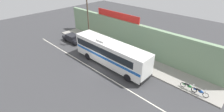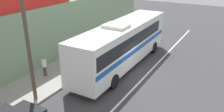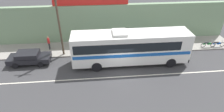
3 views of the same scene
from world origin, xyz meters
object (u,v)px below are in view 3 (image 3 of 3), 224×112
object	(u,v)px
intercity_bus	(130,46)
motorcycle_red	(218,44)
parked_car	(29,57)
utility_pole	(58,18)
motorcycle_purple	(208,44)
pedestrian_far_right	(49,42)
pedestrian_near_shop	(86,40)

from	to	relation	value
intercity_bus	motorcycle_red	bearing A→B (deg)	11.08
parked_car	motorcycle_red	world-z (taller)	parked_car
parked_car	motorcycle_red	distance (m)	22.31
utility_pole	motorcycle_red	bearing A→B (deg)	-0.11
motorcycle_purple	utility_pole	bearing A→B (deg)	-179.98
intercity_bus	pedestrian_far_right	distance (m)	9.92
motorcycle_red	pedestrian_far_right	bearing A→B (deg)	176.03
parked_car	pedestrian_near_shop	size ratio (longest dim) A/B	2.81
intercity_bus	pedestrian_far_right	bearing A→B (deg)	158.06
intercity_bus	pedestrian_near_shop	world-z (taller)	intercity_bus
parked_car	utility_pole	distance (m)	5.29
parked_car	pedestrian_far_right	world-z (taller)	pedestrian_far_right
motorcycle_purple	pedestrian_near_shop	size ratio (longest dim) A/B	1.21
pedestrian_near_shop	motorcycle_purple	bearing A→B (deg)	-6.54
parked_car	pedestrian_far_right	xyz separation A→B (m)	(1.59, 2.75, 0.38)
utility_pole	motorcycle_purple	distance (m)	18.03
motorcycle_red	parked_car	bearing A→B (deg)	-176.62
parked_car	motorcycle_red	bearing A→B (deg)	3.38
utility_pole	motorcycle_red	size ratio (longest dim) A/B	4.63
parked_car	utility_pole	bearing A→B (deg)	21.46
utility_pole	pedestrian_near_shop	size ratio (longest dim) A/B	5.43
utility_pole	pedestrian_far_right	distance (m)	4.12
intercity_bus	motorcycle_red	world-z (taller)	intercity_bus
utility_pole	parked_car	bearing A→B (deg)	-158.54
parked_car	pedestrian_near_shop	xyz separation A→B (m)	(6.04, 3.08, 0.30)
parked_car	utility_pole	xyz separation A→B (m)	(3.44, 1.35, 3.78)
motorcycle_purple	pedestrian_near_shop	xyz separation A→B (m)	(-14.99, 1.72, 0.48)
intercity_bus	pedestrian_near_shop	xyz separation A→B (m)	(-4.71, 4.01, -1.03)
parked_car	pedestrian_far_right	distance (m)	3.20
motorcycle_purple	pedestrian_far_right	bearing A→B (deg)	175.89
motorcycle_red	pedestrian_far_right	distance (m)	20.73
motorcycle_red	motorcycle_purple	size ratio (longest dim) A/B	0.97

